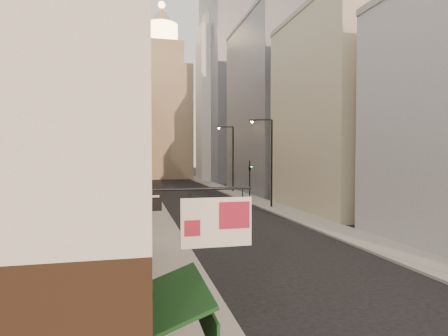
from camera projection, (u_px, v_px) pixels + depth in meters
sidewalk_left at (145, 191)px, 58.91m from camera, size 3.00×140.00×0.15m
sidewalk_right at (225, 190)px, 61.98m from camera, size 3.00×140.00×0.15m
near_building_left at (53, 145)px, 12.99m from camera, size 8.30×23.04×12.30m
left_bldg_beige at (84, 126)px, 29.20m from camera, size 8.00×12.00×16.00m
left_bldg_grey at (101, 120)px, 44.68m from camera, size 8.00×16.00×20.00m
left_bldg_tan at (110, 139)px, 62.21m from camera, size 8.00×18.00×17.00m
left_bldg_wingrid at (116, 127)px, 81.52m from camera, size 8.00×20.00×24.00m
right_bldg_beige at (334, 114)px, 38.68m from camera, size 8.00×16.00×20.00m
right_bldg_wingrid at (267, 109)px, 58.01m from camera, size 8.00×20.00×26.00m
highrise at (250, 69)px, 86.22m from camera, size 21.00×23.00×51.20m
clock_tower at (162, 109)px, 95.59m from camera, size 14.00×14.00×44.90m
white_tower at (216, 99)px, 84.56m from camera, size 8.00×8.00×41.50m
streetlamp_mid at (269, 157)px, 40.32m from camera, size 2.41×1.04×9.60m
streetlamp_far at (231, 155)px, 58.28m from camera, size 2.50×1.31×10.25m
traffic_light_left at (145, 174)px, 43.36m from camera, size 0.57×0.47×5.00m
traffic_light_right at (250, 170)px, 49.76m from camera, size 0.62×0.58×5.00m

